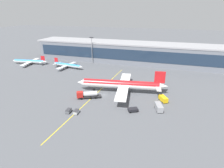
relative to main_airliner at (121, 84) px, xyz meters
name	(u,v)px	position (x,y,z in m)	size (l,w,h in m)	color
ground_plane	(101,95)	(-7.80, -6.46, -4.03)	(700.00, 700.00, 0.00)	#515459
apron_lead_in_line	(97,93)	(-10.80, -4.46, -4.03)	(0.30, 80.00, 0.01)	yellow
terminal_building	(154,54)	(8.90, 57.32, 3.37)	(182.46, 22.18, 14.77)	slate
main_airliner	(121,84)	(0.00, 0.00, 0.00)	(43.64, 34.95, 11.31)	white
fuel_tanker	(87,95)	(-12.83, -11.17, -2.28)	(10.80, 7.00, 3.25)	#232326
pushback_tug	(133,110)	(9.27, -16.68, -3.18)	(4.44, 3.90, 1.40)	black
lavatory_truck	(159,107)	(18.68, -12.37, -2.61)	(3.97, 6.23, 2.50)	gray
crew_van	(163,99)	(19.92, -4.00, -2.72)	(4.39, 5.36, 2.30)	yellow
baggage_cart_0	(69,111)	(-14.39, -25.14, -3.25)	(1.81, 2.76, 1.48)	#595B60
baggage_cart_1	(76,112)	(-11.20, -24.88, -3.25)	(1.81, 2.76, 1.48)	#B2B7BC
commuter_jet_far	(29,61)	(-77.14, 28.28, -1.84)	(27.03, 21.68, 6.53)	white
commuter_jet_near	(68,65)	(-45.42, 27.98, -1.90)	(24.35, 19.44, 6.26)	silver
apron_light_mast_0	(92,48)	(-34.63, 45.36, 7.44)	(2.80, 0.50, 19.15)	gray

